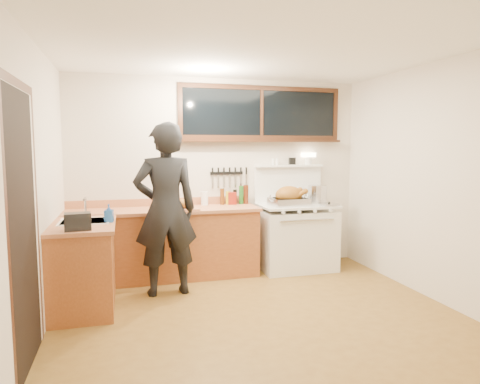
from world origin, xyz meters
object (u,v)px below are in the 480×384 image
object	(u,v)px
vintage_stove	(296,235)
roast_turkey	(289,198)
man	(166,209)
cutting_board	(183,205)

from	to	relation	value
vintage_stove	roast_turkey	bearing A→B (deg)	-146.26
man	vintage_stove	bearing A→B (deg)	17.36
man	cutting_board	distance (m)	0.52
roast_turkey	man	bearing A→B (deg)	-164.18
man	cutting_board	world-z (taller)	man
cutting_board	roast_turkey	size ratio (longest dim) A/B	0.75
cutting_board	vintage_stove	bearing A→B (deg)	4.48
vintage_stove	cutting_board	world-z (taller)	vintage_stove
man	roast_turkey	xyz separation A→B (m)	(1.69, 0.48, 0.03)
vintage_stove	roast_turkey	world-z (taller)	vintage_stove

